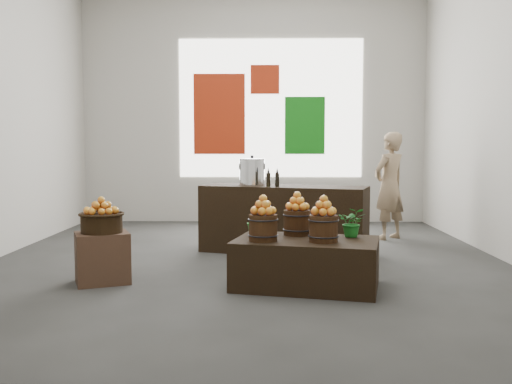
{
  "coord_description": "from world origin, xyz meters",
  "views": [
    {
      "loc": [
        0.21,
        -6.59,
        1.34
      ],
      "look_at": [
        0.11,
        -0.4,
        0.84
      ],
      "focal_mm": 40.0,
      "sensor_mm": 36.0,
      "label": 1
    }
  ],
  "objects_px": {
    "crate": "(102,258)",
    "counter": "(284,219)",
    "display_table": "(306,263)",
    "wicker_basket": "(102,223)",
    "shopper": "(389,186)",
    "stock_pot_left": "(252,173)"
  },
  "relations": [
    {
      "from": "wicker_basket",
      "to": "counter",
      "type": "bearing_deg",
      "value": 42.03
    },
    {
      "from": "crate",
      "to": "display_table",
      "type": "xyz_separation_m",
      "value": [
        1.98,
        -0.14,
        -0.02
      ]
    },
    {
      "from": "display_table",
      "to": "stock_pot_left",
      "type": "xyz_separation_m",
      "value": [
        -0.56,
        1.91,
        0.77
      ]
    },
    {
      "from": "display_table",
      "to": "stock_pot_left",
      "type": "bearing_deg",
      "value": 119.26
    },
    {
      "from": "crate",
      "to": "shopper",
      "type": "relative_size",
      "value": 0.32
    },
    {
      "from": "display_table",
      "to": "shopper",
      "type": "height_order",
      "value": "shopper"
    },
    {
      "from": "counter",
      "to": "shopper",
      "type": "relative_size",
      "value": 1.34
    },
    {
      "from": "crate",
      "to": "wicker_basket",
      "type": "distance_m",
      "value": 0.34
    },
    {
      "from": "crate",
      "to": "counter",
      "type": "height_order",
      "value": "counter"
    },
    {
      "from": "wicker_basket",
      "to": "counter",
      "type": "height_order",
      "value": "counter"
    },
    {
      "from": "wicker_basket",
      "to": "display_table",
      "type": "bearing_deg",
      "value": -4.06
    },
    {
      "from": "display_table",
      "to": "shopper",
      "type": "distance_m",
      "value": 3.21
    },
    {
      "from": "wicker_basket",
      "to": "shopper",
      "type": "height_order",
      "value": "shopper"
    },
    {
      "from": "display_table",
      "to": "shopper",
      "type": "relative_size",
      "value": 0.86
    },
    {
      "from": "crate",
      "to": "stock_pot_left",
      "type": "bearing_deg",
      "value": 51.21
    },
    {
      "from": "wicker_basket",
      "to": "counter",
      "type": "distance_m",
      "value": 2.46
    },
    {
      "from": "counter",
      "to": "shopper",
      "type": "height_order",
      "value": "shopper"
    },
    {
      "from": "display_table",
      "to": "counter",
      "type": "distance_m",
      "value": 1.8
    },
    {
      "from": "crate",
      "to": "counter",
      "type": "distance_m",
      "value": 2.47
    },
    {
      "from": "wicker_basket",
      "to": "shopper",
      "type": "distance_m",
      "value": 4.33
    },
    {
      "from": "wicker_basket",
      "to": "display_table",
      "type": "xyz_separation_m",
      "value": [
        1.98,
        -0.14,
        -0.36
      ]
    },
    {
      "from": "display_table",
      "to": "shopper",
      "type": "xyz_separation_m",
      "value": [
        1.39,
        2.84,
        0.54
      ]
    }
  ]
}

